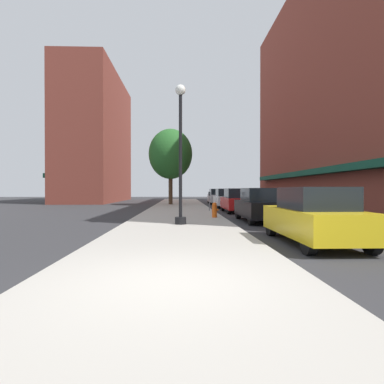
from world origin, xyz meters
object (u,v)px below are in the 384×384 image
(tree_near, at_px, (171,154))
(car_yellow, at_px, (314,216))
(lamppost, at_px, (180,151))
(car_black, at_px, (260,205))
(car_white, at_px, (226,198))
(car_silver, at_px, (217,197))
(fire_hydrant, at_px, (215,210))
(car_red, at_px, (237,201))
(parking_meter_near, at_px, (209,199))

(tree_near, xyz_separation_m, car_yellow, (4.94, -22.43, -4.30))
(lamppost, distance_m, car_yellow, 6.27)
(car_black, height_order, car_white, same)
(lamppost, distance_m, car_silver, 20.83)
(tree_near, height_order, car_white, tree_near)
(tree_near, height_order, car_black, tree_near)
(lamppost, xyz_separation_m, fire_hydrant, (1.78, 3.16, -2.68))
(car_yellow, relative_size, car_red, 1.00)
(fire_hydrant, relative_size, parking_meter_near, 0.60)
(car_white, bearing_deg, car_yellow, -88.03)
(parking_meter_near, bearing_deg, lamppost, -103.53)
(lamppost, relative_size, car_white, 1.37)
(fire_hydrant, bearing_deg, car_red, 67.75)
(lamppost, xyz_separation_m, car_black, (3.90, 2.00, -2.39))
(lamppost, height_order, parking_meter_near, lamppost)
(lamppost, relative_size, car_black, 1.37)
(car_white, bearing_deg, tree_near, 141.78)
(car_yellow, xyz_separation_m, car_black, (0.00, 6.29, 0.00))
(fire_hydrant, distance_m, car_black, 2.43)
(parking_meter_near, height_order, tree_near, tree_near)
(fire_hydrant, distance_m, car_red, 5.59)
(car_white, height_order, car_silver, same)
(lamppost, xyz_separation_m, car_red, (3.90, 8.33, -2.39))
(parking_meter_near, bearing_deg, car_white, 71.66)
(car_white, bearing_deg, car_silver, 91.97)
(tree_near, bearing_deg, fire_hydrant, -79.32)
(fire_hydrant, bearing_deg, car_white, 78.94)
(fire_hydrant, height_order, car_yellow, car_yellow)
(car_yellow, height_order, car_silver, same)
(car_black, bearing_deg, lamppost, -153.97)
(car_yellow, xyz_separation_m, car_red, (0.00, 12.61, 0.00))
(car_black, relative_size, car_red, 1.00)
(lamppost, relative_size, car_red, 1.37)
(car_red, bearing_deg, fire_hydrant, -114.29)
(fire_hydrant, height_order, car_white, car_white)
(car_black, bearing_deg, parking_meter_near, 106.57)
(car_yellow, height_order, car_white, same)
(fire_hydrant, xyz_separation_m, car_yellow, (2.11, -7.44, 0.29))
(car_black, distance_m, car_white, 11.97)
(tree_near, bearing_deg, car_yellow, -77.58)
(car_red, bearing_deg, car_silver, 87.97)
(parking_meter_near, distance_m, car_red, 1.97)
(car_red, distance_m, car_silver, 12.00)
(lamppost, height_order, car_yellow, lamppost)
(parking_meter_near, xyz_separation_m, car_white, (1.95, 5.88, -0.14))
(lamppost, bearing_deg, car_yellow, -47.72)
(car_black, bearing_deg, fire_hydrant, 150.22)
(car_black, bearing_deg, car_red, 88.81)
(car_yellow, xyz_separation_m, car_silver, (0.00, 24.61, 0.00))
(parking_meter_near, relative_size, car_yellow, 0.30)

